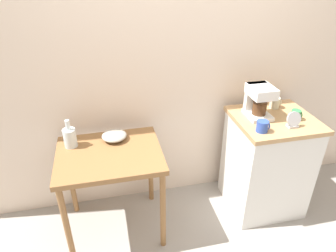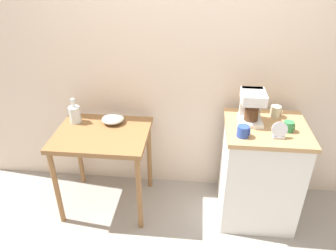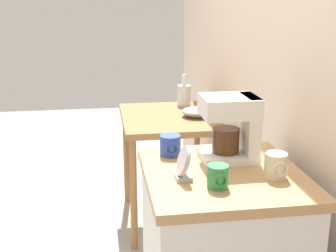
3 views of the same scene
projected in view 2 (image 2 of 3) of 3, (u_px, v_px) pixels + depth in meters
The scene contains 11 objects.
ground_plane at pixel (176, 212), 2.94m from camera, with size 8.00×8.00×0.00m, color gray.
back_wall at pixel (195, 45), 2.66m from camera, with size 4.40×0.10×2.80m, color beige.
wooden_table at pixel (103, 143), 2.72m from camera, with size 0.78×0.62×0.77m.
kitchen_counter at pixel (259, 172), 2.71m from camera, with size 0.64×0.59×0.90m.
bowl_stoneware at pixel (113, 119), 2.80m from camera, with size 0.19×0.19×0.06m.
glass_carafe_vase at pixel (75, 114), 2.79m from camera, with size 0.10×0.10×0.22m.
coffee_maker at pixel (252, 105), 2.49m from camera, with size 0.18×0.22×0.26m.
mug_small_cream at pixel (276, 111), 2.61m from camera, with size 0.09×0.08×0.09m.
mug_tall_green at pixel (289, 126), 2.41m from camera, with size 0.08×0.07×0.08m.
mug_blue at pixel (243, 131), 2.34m from camera, with size 0.09×0.09×0.09m.
table_clock at pixel (279, 131), 2.32m from camera, with size 0.11×0.06×0.13m.
Camera 2 is at (0.14, -2.16, 2.14)m, focal length 34.35 mm.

